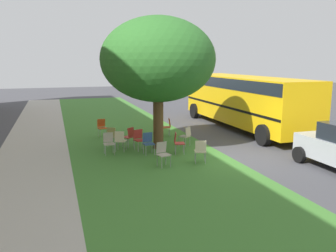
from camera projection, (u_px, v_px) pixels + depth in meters
The scene contains 17 objects.
ground at pixel (236, 158), 13.55m from camera, with size 80.00×80.00×0.00m, color #424247.
grass_verge at pixel (158, 165), 12.57m from camera, with size 48.00×6.00×0.01m, color #3D752D.
sidewalk_strip at pixel (28, 178), 11.22m from camera, with size 48.00×2.80×0.01m, color #ADA89E.
street_tree at pixel (158, 60), 14.35m from camera, with size 4.78×4.78×5.55m.
chair_0 at pixel (178, 141), 14.02m from camera, with size 0.51×0.52×0.88m.
chair_1 at pixel (139, 138), 14.62m from camera, with size 0.51×0.50×0.88m.
chair_2 at pixel (163, 152), 12.36m from camera, with size 0.50×0.50×0.88m.
chair_3 at pixel (148, 142), 13.99m from camera, with size 0.44×0.44×0.88m.
chair_4 at pixel (129, 135), 15.13m from camera, with size 0.59×0.58×0.88m.
chair_5 at pixel (186, 135), 15.27m from camera, with size 0.58×0.58×0.88m.
chair_6 at pixel (102, 126), 17.25m from camera, with size 0.49×0.48×0.88m.
chair_7 at pixel (109, 142), 13.99m from camera, with size 0.43×0.43×0.88m.
chair_8 at pixel (120, 139), 14.38m from camera, with size 0.56×0.56×0.88m.
chair_9 at pixel (112, 135), 15.20m from camera, with size 0.58×0.58×0.88m.
chair_10 at pixel (167, 126), 17.44m from camera, with size 0.49×0.50×0.88m.
chair_11 at pixel (200, 150), 12.71m from camera, with size 0.53×0.52×0.88m.
school_bus at pixel (243, 97), 19.28m from camera, with size 10.40×2.80×2.88m.
Camera 1 is at (-11.59, 6.63, 3.73)m, focal length 37.02 mm.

